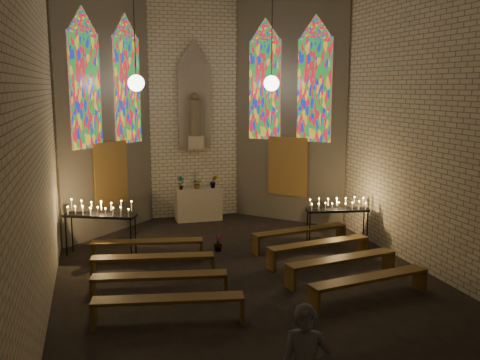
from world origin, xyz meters
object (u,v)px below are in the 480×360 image
aisle_flower_pot (218,243)px  altar (198,204)px  votive_stand_right (338,207)px  votive_stand_left (100,212)px

aisle_flower_pot → altar: bearing=87.5°
altar → aisle_flower_pot: bearing=-92.5°
aisle_flower_pot → votive_stand_right: votive_stand_right is taller
aisle_flower_pot → votive_stand_left: size_ratio=0.23×
altar → aisle_flower_pot: (-0.14, -3.28, -0.29)m
votive_stand_left → votive_stand_right: votive_stand_left is taller
altar → votive_stand_left: 4.21m
aisle_flower_pot → votive_stand_right: size_ratio=0.25×
votive_stand_left → votive_stand_right: 6.03m
altar → aisle_flower_pot: 3.29m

